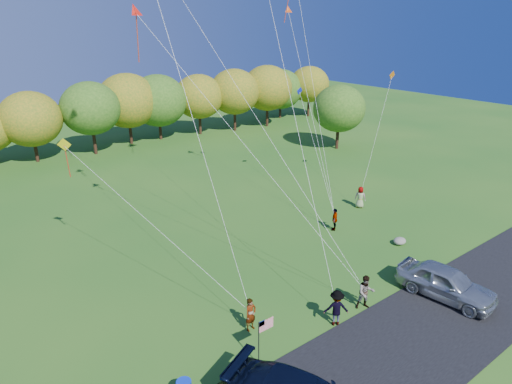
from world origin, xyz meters
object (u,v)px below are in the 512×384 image
Objects in this scene: flyer_c at (336,308)px; flyer_a at (251,314)px; minivan_silver at (446,282)px; flyer_e at (360,197)px; flyer_b at (366,292)px; flyer_d at (335,219)px.

flyer_a is at bearing 4.40° from flyer_c.
minivan_silver is 2.97× the size of flyer_e.
minivan_silver reaches higher than flyer_e.
flyer_c reaches higher than minivan_silver.
flyer_b is (5.86, -2.28, 0.08)m from flyer_a.
flyer_a is at bearing -169.56° from flyer_b.
flyer_d is 5.04m from flyer_e.
flyer_b is (-4.21, 2.06, 0.00)m from minivan_silver.
flyer_d is (1.61, 9.67, -0.12)m from minivan_silver.
flyer_e is (12.82, 9.25, -0.07)m from flyer_c.
flyer_b reaches higher than flyer_a.
flyer_d is at bearing -100.06° from flyer_c.
flyer_d is (11.68, 5.32, -0.04)m from flyer_a.
minivan_silver is at bearing 5.56° from flyer_b.
flyer_d is at bearing 73.21° from minivan_silver.
flyer_b is at bearing 16.81° from flyer_d.
flyer_a reaches higher than flyer_d.
minivan_silver is 10.97m from flyer_a.
flyer_e reaches higher than flyer_d.
minivan_silver is at bearing -161.13° from flyer_c.
flyer_c is at bearing -38.72° from flyer_a.
flyer_e is at bearing 16.47° from flyer_a.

